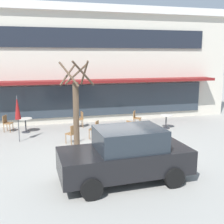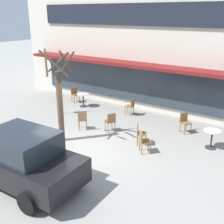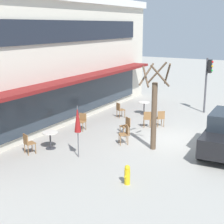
{
  "view_description": "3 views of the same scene",
  "coord_description": "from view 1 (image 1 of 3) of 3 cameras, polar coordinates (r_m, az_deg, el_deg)",
  "views": [
    {
      "loc": [
        -2.78,
        -10.66,
        4.0
      ],
      "look_at": [
        0.68,
        2.63,
        1.25
      ],
      "focal_mm": 45.0,
      "sensor_mm": 36.0,
      "label": 1
    },
    {
      "loc": [
        6.5,
        -7.18,
        5.11
      ],
      "look_at": [
        -0.04,
        2.26,
        1.03
      ],
      "focal_mm": 45.0,
      "sensor_mm": 36.0,
      "label": 2
    },
    {
      "loc": [
        -14.75,
        -4.95,
        5.35
      ],
      "look_at": [
        -0.67,
        2.98,
        1.22
      ],
      "focal_mm": 55.0,
      "sensor_mm": 36.0,
      "label": 3
    }
  ],
  "objects": [
    {
      "name": "cafe_chair_3",
      "position": [
        13.08,
        -8.1,
        -4.19
      ],
      "size": [
        0.56,
        0.56,
        0.89
      ],
      "color": "olive",
      "rests_on": "ground"
    },
    {
      "name": "cafe_table_near_wall",
      "position": [
        15.55,
        -17.16,
        -2.12
      ],
      "size": [
        0.7,
        0.7,
        0.76
      ],
      "color": "#333338",
      "rests_on": "ground"
    },
    {
      "name": "cafe_chair_1",
      "position": [
        13.78,
        -3.46,
        -3.29
      ],
      "size": [
        0.55,
        0.55,
        0.89
      ],
      "color": "olive",
      "rests_on": "ground"
    },
    {
      "name": "cafe_chair_0",
      "position": [
        13.49,
        6.49,
        -3.67
      ],
      "size": [
        0.57,
        0.57,
        0.89
      ],
      "color": "olive",
      "rests_on": "ground"
    },
    {
      "name": "cafe_table_streetside",
      "position": [
        15.95,
        10.93,
        -1.49
      ],
      "size": [
        0.7,
        0.7,
        0.76
      ],
      "color": "#333338",
      "rests_on": "ground"
    },
    {
      "name": "street_tree",
      "position": [
        11.45,
        -7.27,
        0.31
      ],
      "size": [
        1.4,
        1.38,
        3.84
      ],
      "color": "brown",
      "rests_on": "ground"
    },
    {
      "name": "building_facade",
      "position": [
        20.82,
        -7.03,
        9.83
      ],
      "size": [
        18.84,
        9.1,
        6.96
      ],
      "color": "beige",
      "rests_on": "ground"
    },
    {
      "name": "patio_umbrella_green_folded",
      "position": [
        13.72,
        -18.67,
        0.78
      ],
      "size": [
        0.28,
        0.28,
        2.2
      ],
      "color": "#4C4C51",
      "rests_on": "ground"
    },
    {
      "name": "ground_plane",
      "position": [
        11.72,
        0.0,
        -8.62
      ],
      "size": [
        80.0,
        80.0,
        0.0
      ],
      "primitive_type": "plane",
      "color": "#9E9B93"
    },
    {
      "name": "cafe_chair_4",
      "position": [
        16.0,
        -6.46,
        -1.28
      ],
      "size": [
        0.44,
        0.44,
        0.89
      ],
      "color": "olive",
      "rests_on": "ground"
    },
    {
      "name": "parked_sedan",
      "position": [
        9.12,
        2.84,
        -8.69
      ],
      "size": [
        4.27,
        2.16,
        1.76
      ],
      "color": "black",
      "rests_on": "ground"
    },
    {
      "name": "cafe_chair_5",
      "position": [
        16.01,
        -20.61,
        -1.94
      ],
      "size": [
        0.52,
        0.52,
        0.89
      ],
      "color": "olive",
      "rests_on": "ground"
    },
    {
      "name": "cafe_chair_6",
      "position": [
        13.85,
        3.88,
        -3.22
      ],
      "size": [
        0.54,
        0.54,
        0.89
      ],
      "color": "olive",
      "rests_on": "ground"
    },
    {
      "name": "cafe_chair_2",
      "position": [
        16.22,
        4.89,
        -1.07
      ],
      "size": [
        0.55,
        0.55,
        0.89
      ],
      "color": "olive",
      "rests_on": "ground"
    }
  ]
}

